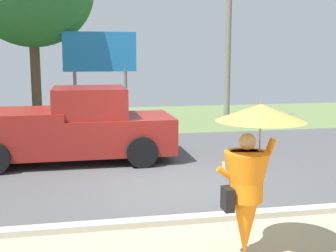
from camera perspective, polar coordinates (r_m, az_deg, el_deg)
The scene contains 5 objects.
ground_plane at distance 12.01m, azimuth -2.64°, elevation -3.98°, with size 40.00×22.00×0.20m.
monk_pedestrian at distance 5.86m, azimuth 10.61°, elevation -6.00°, with size 1.16×1.16×2.13m.
pickup_truck at distance 11.44m, azimuth -12.42°, elevation -0.17°, with size 5.20×2.28×1.88m.
utility_pole at distance 18.08m, azimuth 7.80°, elevation 10.91°, with size 1.80×0.24×6.17m.
roadside_billboard at distance 16.01m, azimuth -8.81°, elevation 8.59°, with size 2.60×0.12×3.50m.
Camera 1 is at (-1.74, -8.62, 2.69)m, focal length 47.01 mm.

